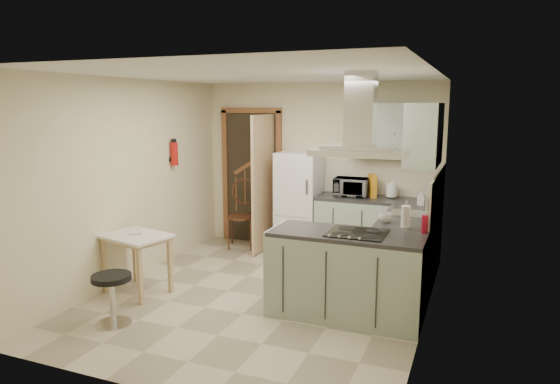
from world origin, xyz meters
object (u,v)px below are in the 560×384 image
at_px(peninsula, 346,275).
at_px(microwave, 351,187).
at_px(bentwood_chair, 241,217).
at_px(stool, 113,299).
at_px(fridge, 299,203).
at_px(drop_leaf_table, 137,264).
at_px(extractor_hood, 359,152).

height_order(peninsula, microwave, microwave).
distance_m(bentwood_chair, stool, 2.95).
distance_m(fridge, bentwood_chair, 0.96).
bearing_deg(drop_leaf_table, bentwood_chair, 95.52).
bearing_deg(bentwood_chair, drop_leaf_table, -115.69).
bearing_deg(fridge, peninsula, -58.26).
distance_m(drop_leaf_table, stool, 0.86).
height_order(fridge, bentwood_chair, fridge).
bearing_deg(peninsula, bentwood_chair, 138.66).
distance_m(peninsula, drop_leaf_table, 2.45).
relative_size(peninsula, stool, 2.96).
bearing_deg(stool, bentwood_chair, 90.40).
distance_m(extractor_hood, drop_leaf_table, 2.89).
relative_size(drop_leaf_table, stool, 1.43).
bearing_deg(stool, extractor_hood, 25.49).
xyz_separation_m(peninsula, extractor_hood, (0.10, 0.00, 1.27)).
distance_m(peninsula, stool, 2.38).
bearing_deg(peninsula, stool, -153.47).
relative_size(extractor_hood, drop_leaf_table, 1.21).
distance_m(fridge, stool, 3.20).
height_order(drop_leaf_table, microwave, microwave).
xyz_separation_m(peninsula, drop_leaf_table, (-2.43, -0.26, -0.10)).
height_order(bentwood_chair, microwave, microwave).
bearing_deg(microwave, extractor_hood, -76.46).
height_order(peninsula, drop_leaf_table, peninsula).
xyz_separation_m(peninsula, microwave, (-0.46, 2.00, 0.58)).
distance_m(drop_leaf_table, bentwood_chair, 2.17).
xyz_separation_m(drop_leaf_table, bentwood_chair, (0.29, 2.14, 0.13)).
relative_size(bentwood_chair, stool, 1.83).
bearing_deg(stool, fridge, 73.59).
xyz_separation_m(fridge, extractor_hood, (1.32, -1.98, 0.97)).
xyz_separation_m(fridge, stool, (-0.89, -3.04, -0.49)).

